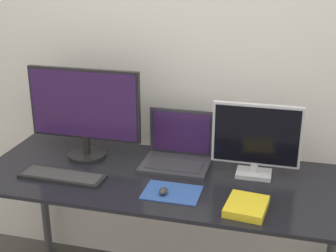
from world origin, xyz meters
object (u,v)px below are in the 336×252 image
Objects in this scene: laptop at (178,151)px; keyboard at (62,176)px; monitor_right at (256,139)px; mouse at (163,191)px; book at (246,206)px; monitor_left at (84,111)px.

keyboard is (-0.48, -0.30, -0.05)m from laptop.
mouse is (-0.37, -0.29, -0.17)m from monitor_right.
book reaches higher than keyboard.
mouse is at bearing -141.35° from monitor_right.
monitor_right reaches higher than mouse.
laptop is at bearing 32.10° from keyboard.
monitor_left is 2.81× the size of book.
keyboard is at bearing -93.18° from monitor_left.
laptop is at bearing 5.95° from monitor_left.
monitor_left is 0.35m from keyboard.
monitor_left is 0.94m from book.
monitor_right is 0.41m from laptop.
laptop is 0.57m from keyboard.
mouse is 0.37m from book.
mouse is 0.28× the size of book.
keyboard is (-0.87, -0.26, -0.18)m from monitor_right.
laptop is at bearing 172.73° from monitor_right.
book is at bearing -5.58° from mouse.
mouse is (0.49, -0.29, -0.23)m from monitor_left.
monitor_left reaches higher than laptop.
monitor_right is 0.37m from book.
book is (0.36, -0.04, -0.00)m from mouse.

